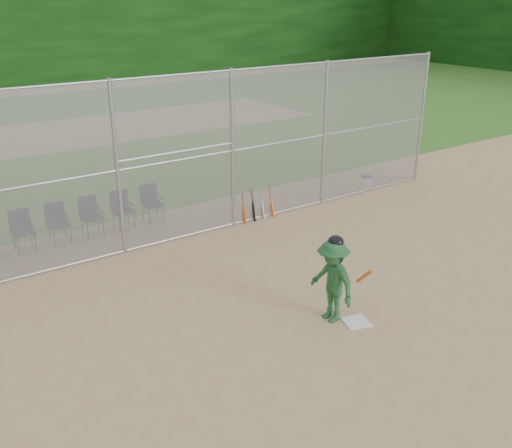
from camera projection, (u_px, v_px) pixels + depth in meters
ground at (332, 321)px, 10.56m from camera, size 100.00×100.00×0.00m
grass_strip at (51, 135)px, 24.32m from camera, size 100.00×100.00×0.00m
dirt_patch_far at (51, 135)px, 24.32m from camera, size 24.00×24.00×0.00m
backstop_fence at (197, 154)px, 13.60m from camera, size 16.09×0.09×4.00m
home_plate at (356, 322)px, 10.51m from camera, size 0.56×0.56×0.02m
batter_at_plate at (332, 280)px, 10.31m from camera, size 0.88×1.25×1.68m
water_cooler at (366, 182)px, 17.67m from camera, size 0.33×0.33×0.41m
spare_bats at (258, 204)px, 15.15m from camera, size 0.96×0.28×0.85m
chair_3 at (23, 231)px, 13.29m from camera, size 0.54×0.52×0.96m
chair_4 at (58, 224)px, 13.72m from camera, size 0.54×0.52×0.96m
chair_5 at (92, 217)px, 14.16m from camera, size 0.54×0.52×0.96m
chair_6 at (123, 210)px, 14.59m from camera, size 0.54×0.52×0.96m
chair_7 at (153, 204)px, 15.02m from camera, size 0.54×0.52×0.96m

